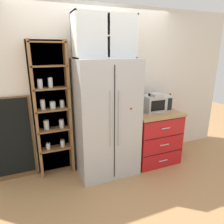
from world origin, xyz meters
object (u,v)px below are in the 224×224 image
at_px(bottle_amber, 170,102).
at_px(chalkboard_menu, 12,140).
at_px(microwave, 156,103).
at_px(coffee_maker, 155,102).
at_px(bottle_green, 152,103).
at_px(mug_charcoal, 139,111).
at_px(refrigerator, 106,118).

relative_size(bottle_amber, chalkboard_menu, 0.21).
bearing_deg(chalkboard_menu, microwave, -6.37).
height_order(coffee_maker, bottle_amber, coffee_maker).
bearing_deg(bottle_green, bottle_amber, -5.56).
distance_m(mug_charcoal, chalkboard_menu, 1.96).
distance_m(refrigerator, microwave, 0.93).
height_order(mug_charcoal, chalkboard_menu, chalkboard_menu).
bearing_deg(coffee_maker, refrigerator, -179.19).
distance_m(refrigerator, mug_charcoal, 0.56).
bearing_deg(mug_charcoal, bottle_green, 18.45).
bearing_deg(coffee_maker, bottle_amber, 7.32).
height_order(mug_charcoal, bottle_amber, bottle_amber).
bearing_deg(coffee_maker, mug_charcoal, -174.72).
xyz_separation_m(bottle_amber, bottle_green, (-0.34, 0.03, 0.01)).
bearing_deg(microwave, bottle_amber, 0.26).
bearing_deg(chalkboard_menu, bottle_green, -5.63).
distance_m(refrigerator, coffee_maker, 0.89).
bearing_deg(bottle_amber, chalkboard_menu, 174.38).
bearing_deg(bottle_amber, mug_charcoal, -173.67).
relative_size(mug_charcoal, chalkboard_menu, 0.10).
relative_size(refrigerator, chalkboard_menu, 1.40).
xyz_separation_m(bottle_amber, chalkboard_menu, (-2.56, 0.25, -0.38)).
bearing_deg(bottle_green, chalkboard_menu, 174.37).
xyz_separation_m(microwave, mug_charcoal, (-0.36, -0.07, -0.09)).
height_order(coffee_maker, bottle_green, coffee_maker).
bearing_deg(coffee_maker, bottle_green, 90.00).
bearing_deg(microwave, refrigerator, -176.62).
bearing_deg(refrigerator, mug_charcoal, -1.72).
xyz_separation_m(coffee_maker, chalkboard_menu, (-2.22, 0.30, -0.41)).
distance_m(microwave, bottle_amber, 0.29).
bearing_deg(microwave, mug_charcoal, -168.83).
relative_size(microwave, bottle_green, 1.53).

